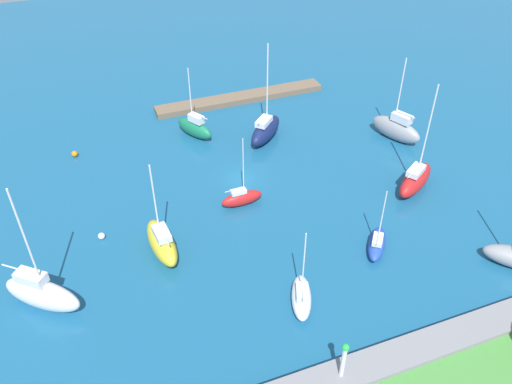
{
  "coord_description": "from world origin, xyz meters",
  "views": [
    {
      "loc": [
        16.45,
        47.89,
        37.26
      ],
      "look_at": [
        0.0,
        4.81,
        1.5
      ],
      "focal_mm": 36.65,
      "sensor_mm": 36.0,
      "label": 1
    }
  ],
  "objects": [
    {
      "name": "sailboat_white_lone_north",
      "position": [
        23.17,
        11.93,
        1.68
      ],
      "size": [
        7.27,
        6.57,
        13.48
      ],
      "rotation": [
        0.0,
        0.0,
        2.45
      ],
      "color": "white",
      "rests_on": "water"
    },
    {
      "name": "sailboat_green_west_end",
      "position": [
        2.57,
        -11.49,
        1.35
      ],
      "size": [
        4.49,
        6.08,
        9.74
      ],
      "rotation": [
        0.0,
        0.0,
        5.23
      ],
      "color": "#19724C",
      "rests_on": "water"
    },
    {
      "name": "sailboat_red_by_breakwater",
      "position": [
        1.63,
        4.57,
        0.95
      ],
      "size": [
        4.84,
        1.52,
        8.66
      ],
      "rotation": [
        0.0,
        0.0,
        3.17
      ],
      "color": "red",
      "rests_on": "water"
    },
    {
      "name": "sailboat_blue_east_end",
      "position": [
        -8.73,
        16.28,
        0.82
      ],
      "size": [
        4.44,
        5.04,
        7.25
      ],
      "rotation": [
        0.0,
        0.0,
        4.05
      ],
      "color": "#2347B2",
      "rests_on": "water"
    },
    {
      "name": "sailboat_gray_mid_basin",
      "position": [
        -22.21,
        -1.3,
        1.61
      ],
      "size": [
        4.83,
        7.48,
        11.3
      ],
      "rotation": [
        0.0,
        0.0,
        5.12
      ],
      "color": "gray",
      "rests_on": "water"
    },
    {
      "name": "mooring_buoy_orange",
      "position": [
        18.26,
        -12.2,
        0.39
      ],
      "size": [
        0.78,
        0.78,
        0.78
      ],
      "primitive_type": "sphere",
      "color": "orange",
      "rests_on": "water"
    },
    {
      "name": "mooring_buoy_white",
      "position": [
        17.18,
        4.68,
        0.36
      ],
      "size": [
        0.72,
        0.72,
        0.72
      ],
      "primitive_type": "sphere",
      "color": "white",
      "rests_on": "water"
    },
    {
      "name": "breakwater",
      "position": [
        0.0,
        28.51,
        0.67
      ],
      "size": [
        70.52,
        2.8,
        1.34
      ],
      "primitive_type": "cube",
      "color": "gray",
      "rests_on": "ground"
    },
    {
      "name": "sailboat_red_far_south",
      "position": [
        -18.11,
        9.09,
        1.47
      ],
      "size": [
        7.28,
        5.75,
        13.28
      ],
      "rotation": [
        0.0,
        0.0,
        3.71
      ],
      "color": "red",
      "rests_on": "water"
    },
    {
      "name": "sailboat_yellow_along_channel",
      "position": [
        11.66,
        9.03,
        1.48
      ],
      "size": [
        2.87,
        7.04,
        10.58
      ],
      "rotation": [
        0.0,
        0.0,
        4.8
      ],
      "color": "yellow",
      "rests_on": "water"
    },
    {
      "name": "water",
      "position": [
        0.0,
        0.0,
        0.0
      ],
      "size": [
        160.0,
        160.0,
        0.0
      ],
      "primitive_type": "plane",
      "color": "#19567F",
      "rests_on": "ground"
    },
    {
      "name": "sailboat_white_center_basin",
      "position": [
        1.42,
        20.04,
        0.96
      ],
      "size": [
        3.66,
        5.52,
        8.41
      ],
      "rotation": [
        0.0,
        0.0,
        4.32
      ],
      "color": "white",
      "rests_on": "water"
    },
    {
      "name": "pier_dock",
      "position": [
        -6.54,
        -18.9,
        0.41
      ],
      "size": [
        25.71,
        2.79,
        0.83
      ],
      "primitive_type": "cube",
      "color": "brown",
      "rests_on": "ground"
    },
    {
      "name": "sailboat_navy_outer_mooring",
      "position": [
        -5.99,
        -7.36,
        1.46
      ],
      "size": [
        6.92,
        6.78,
        13.16
      ],
      "rotation": [
        0.0,
        0.0,
        3.91
      ],
      "color": "#141E4C",
      "rests_on": "water"
    },
    {
      "name": "harbor_beacon",
      "position": [
        2.0,
        28.51,
        3.49
      ],
      "size": [
        0.56,
        0.56,
        3.73
      ],
      "color": "silver",
      "rests_on": "breakwater"
    }
  ]
}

